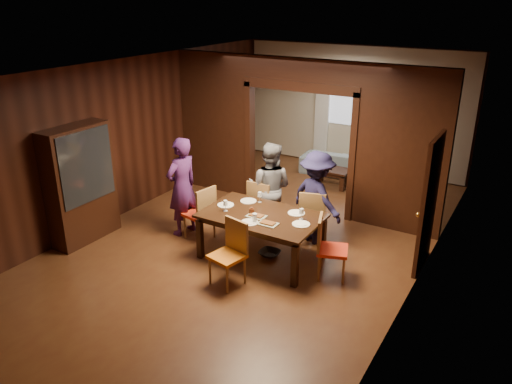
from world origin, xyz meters
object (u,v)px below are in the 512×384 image
Objects in this scene: chair_right at (333,248)px; hutch at (81,184)px; chair_left at (199,212)px; coffee_table at (331,177)px; chair_far_r at (313,216)px; chair_near at (227,254)px; sofa at (343,163)px; dining_table at (261,236)px; person_grey at (270,188)px; chair_far_l at (264,205)px; person_navy at (317,198)px; person_purple at (182,187)px.

hutch is (-4.15, -0.98, 0.52)m from chair_right.
coffee_table is at bearing 174.77° from chair_left.
chair_far_r and chair_near have the same top height.
sofa is 4.41m from dining_table.
sofa is (0.03, 3.47, -0.54)m from person_grey.
coffee_table is 2.70m from chair_far_l.
person_navy is 2.01m from chair_near.
sofa is 5.34m from chair_near.
hutch reaches higher than dining_table.
hutch is (-2.48, -1.84, 0.52)m from chair_far_l.
person_purple is at bearing 38.24° from hutch.
person_navy is 1.65× the size of chair_near.
chair_right is at bearing 138.43° from person_grey.
dining_table is at bearing 89.49° from sofa.
chair_far_r is at bearing 98.28° from sofa.
chair_far_r is at bearing 28.67° from hutch.
chair_right reaches higher than sofa.
dining_table is 0.92× the size of hutch.
chair_right is at bearing 98.70° from person_purple.
dining_table is 1.91× the size of chair_far_l.
chair_far_r is (-0.02, -0.06, -0.32)m from person_navy.
chair_left is (-1.27, 0.06, 0.10)m from dining_table.
chair_far_l is at bearing 82.97° from sofa.
chair_far_r is (0.82, -3.48, 0.20)m from sofa.
hutch reaches higher than chair_right.
person_navy is at bearing 63.26° from dining_table.
dining_table is 1.91× the size of chair_far_r.
person_purple is at bearing 159.96° from chair_near.
chair_far_r reaches higher than coffee_table.
chair_far_r is at bearing 95.35° from person_navy.
person_navy is 0.87× the size of dining_table.
person_navy is 1.18m from dining_table.
coffee_table is at bearing -51.10° from person_navy.
person_navy is at bearing 29.34° from hutch.
person_purple reaches higher than chair_left.
chair_right is (1.20, 0.03, 0.10)m from dining_table.
person_grey is 2.71m from coffee_table.
person_purple is 3.79m from coffee_table.
hutch is (-2.61, -5.35, 0.72)m from sofa.
hutch reaches higher than person_navy.
dining_table is 1.91× the size of chair_near.
person_navy is 1.65× the size of chair_right.
dining_table is 1.21m from chair_right.
person_navy is at bearing -73.28° from coffee_table.
person_navy reaches higher than chair_near.
hutch reaches higher than person_purple.
person_grey is 0.82× the size of hutch.
person_purple is 1.80× the size of chair_near.
sofa is 1.99× the size of chair_left.
person_purple is at bearing 69.78° from chair_right.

